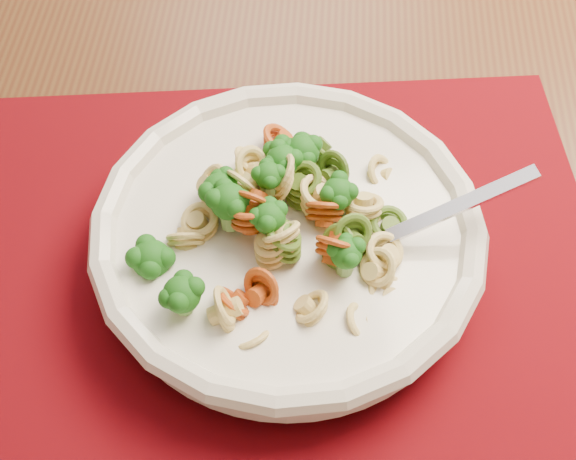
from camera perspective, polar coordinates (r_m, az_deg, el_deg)
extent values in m
cube|color=#4D2B19|center=(1.67, 12.92, 4.99)|extent=(4.00, 4.00, 0.01)
cube|color=#4C2F15|center=(0.68, 0.90, 3.37)|extent=(1.77, 1.43, 0.04)
cube|color=#650405|center=(0.61, -0.55, -2.60)|extent=(0.55, 0.47, 0.00)
cylinder|color=white|center=(0.60, 0.00, -1.93)|extent=(0.12, 0.12, 0.01)
cylinder|color=white|center=(0.59, 0.00, -0.81)|extent=(0.27, 0.27, 0.03)
torus|color=white|center=(0.57, 0.00, 0.14)|extent=(0.29, 0.29, 0.02)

